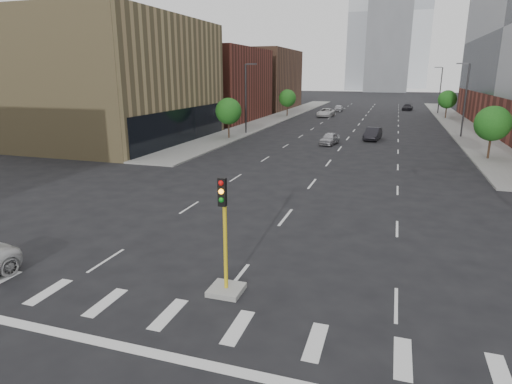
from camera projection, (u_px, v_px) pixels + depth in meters
The scene contains 21 objects.
sidewalk_left_far at pixel (281, 116), 79.86m from camera, with size 5.00×92.00×0.15m, color gray.
sidewalk_right_far at pixel (455, 122), 70.97m from camera, with size 5.00×92.00×0.15m, color gray.
building_left_mid at pixel (106, 81), 50.53m from camera, with size 20.00×24.00×14.00m, color #998456.
building_left_far_a at pixel (200, 84), 74.64m from camera, with size 20.00×22.00×12.00m, color brown.
building_left_far_b at pixel (248, 79), 98.34m from camera, with size 20.00×24.00×13.00m, color brown.
tower_left at pixel (374, 14), 202.31m from camera, with size 22.00×22.00×70.00m, color #B2B7BC.
tower_right at pixel (413, 12), 232.32m from camera, with size 20.00×20.00×80.00m, color #B2B7BC.
tower_mid at pixel (389, 40), 185.08m from camera, with size 18.00×18.00×44.00m, color slate.
median_traffic_signal at pixel (226, 269), 15.54m from camera, with size 1.20×1.20×4.40m.
streetlight_right_a at pixel (465, 97), 52.70m from camera, with size 1.60×0.22×9.07m.
streetlight_right_b at pixel (440, 88), 84.79m from camera, with size 1.60×0.22×9.07m.
streetlight_left at pixel (246, 96), 56.06m from camera, with size 1.60×0.22×9.07m.
tree_left_near at pixel (228, 111), 52.08m from camera, with size 3.20×3.20×4.85m.
tree_left_far at pixel (287, 98), 79.59m from camera, with size 3.20×3.20×4.85m.
tree_right_near at pixel (493, 124), 39.20m from camera, with size 3.20×3.20×4.85m.
tree_right_far at pixel (447, 99), 75.88m from camera, with size 3.20×3.20×4.85m.
car_near_left at pixel (330, 139), 48.70m from camera, with size 1.57×3.91×1.33m, color #A7A7AC.
car_mid_right at pixel (373, 134), 51.88m from camera, with size 1.58×4.54×1.50m, color black.
car_far_left at pixel (326, 113), 79.96m from camera, with size 2.57×5.58×1.55m, color silver.
car_deep_right at pixel (408, 107), 93.72m from camera, with size 1.96×4.83×1.40m, color black.
car_distant at pixel (339, 108), 91.32m from camera, with size 1.68×4.17×1.42m, color #B1B1B6.
Camera 1 is at (5.43, -4.23, 7.82)m, focal length 30.00 mm.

